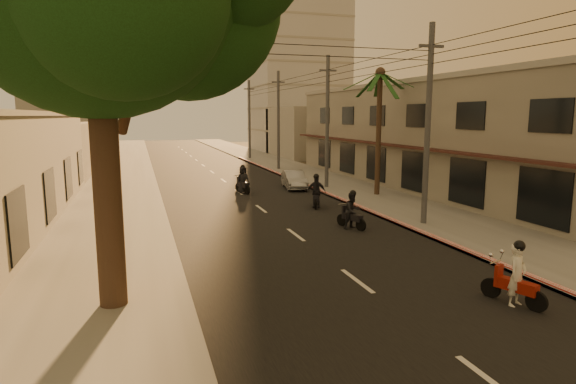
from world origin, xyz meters
name	(u,v)px	position (x,y,z in m)	size (l,w,h in m)	color
ground	(389,306)	(0.00, 0.00, 0.00)	(160.00, 160.00, 0.00)	#383023
road	(239,192)	(0.00, 20.00, 0.01)	(10.00, 140.00, 0.02)	black
sidewalk_right	(344,187)	(7.50, 20.00, 0.06)	(5.00, 140.00, 0.12)	slate
sidewalk_left	(119,197)	(-7.50, 20.00, 0.06)	(5.00, 140.00, 0.12)	slate
curb_stripe	(341,199)	(5.10, 15.00, 0.10)	(0.20, 60.00, 0.20)	red
shophouse_row	(442,135)	(13.95, 18.00, 3.65)	(8.80, 34.20, 7.30)	gray
distant_tower	(297,51)	(16.00, 56.00, 14.00)	(12.10, 12.10, 28.00)	#B7B5B2
palm_tree	(380,80)	(8.00, 16.00, 7.15)	(5.00, 5.00, 8.20)	black
utility_poles	(328,93)	(6.20, 20.00, 6.54)	(1.20, 48.26, 9.00)	#38383A
filler_right	(310,132)	(14.00, 45.00, 3.00)	(8.00, 14.00, 6.00)	gray
filler_left_near	(41,149)	(-14.00, 34.00, 2.20)	(8.00, 14.00, 4.40)	gray
filler_left_far	(69,128)	(-14.00, 52.00, 3.50)	(8.00, 14.00, 7.00)	gray
scooter_red	(516,277)	(3.20, -0.97, 0.80)	(0.97, 1.74, 1.79)	black
scooter_mid_a	(352,211)	(2.77, 8.36, 0.80)	(1.19, 1.73, 1.76)	black
scooter_mid_b	(316,192)	(2.98, 13.52, 0.86)	(1.34, 1.82, 1.89)	black
scooter_far_a	(243,180)	(0.18, 19.52, 0.85)	(1.15, 1.87, 1.88)	black
parked_car	(294,180)	(4.00, 20.50, 0.62)	(1.83, 3.94, 1.25)	#96989D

